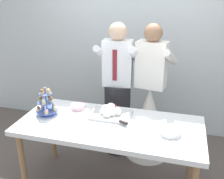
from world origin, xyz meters
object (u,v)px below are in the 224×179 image
object	(u,v)px
main_cake_tray	(111,112)
plate_stack	(170,131)
cupcake_stand	(47,104)
round_cake	(78,107)
person_groom	(117,98)
person_bride	(149,112)
dessert_table	(110,130)

from	to	relation	value
main_cake_tray	plate_stack	xyz separation A→B (m)	(0.62, -0.21, -0.01)
cupcake_stand	round_cake	distance (m)	0.34
plate_stack	person_groom	world-z (taller)	person_groom
round_cake	person_bride	distance (m)	0.90
dessert_table	round_cake	bearing A→B (deg)	153.57
round_cake	person_bride	size ratio (longest dim) A/B	0.14
cupcake_stand	dessert_table	bearing A→B (deg)	-1.60
cupcake_stand	round_cake	size ratio (longest dim) A/B	1.27
cupcake_stand	main_cake_tray	bearing A→B (deg)	12.74
cupcake_stand	plate_stack	bearing A→B (deg)	-2.75
cupcake_stand	person_bride	distance (m)	1.24
dessert_table	plate_stack	distance (m)	0.59
main_cake_tray	person_bride	bearing A→B (deg)	59.42
person_groom	round_cake	bearing A→B (deg)	-122.93
round_cake	person_bride	xyz separation A→B (m)	(0.71, 0.52, -0.22)
main_cake_tray	round_cake	bearing A→B (deg)	173.75
cupcake_stand	main_cake_tray	xyz separation A→B (m)	(0.65, 0.15, -0.07)
main_cake_tray	plate_stack	bearing A→B (deg)	-18.56
dessert_table	person_groom	world-z (taller)	person_groom
plate_stack	person_bride	distance (m)	0.85
round_cake	person_groom	world-z (taller)	person_groom
round_cake	person_groom	distance (m)	0.59
main_cake_tray	person_bride	world-z (taller)	person_bride
dessert_table	main_cake_tray	bearing A→B (deg)	102.48
plate_stack	cupcake_stand	bearing A→B (deg)	177.25
round_cake	person_groom	size ratio (longest dim) A/B	0.14
dessert_table	main_cake_tray	distance (m)	0.21
main_cake_tray	plate_stack	distance (m)	0.65
main_cake_tray	round_cake	distance (m)	0.38
person_groom	person_bride	size ratio (longest dim) A/B	1.00
plate_stack	person_groom	xyz separation A→B (m)	(-0.68, 0.74, -0.06)
cupcake_stand	person_bride	world-z (taller)	person_bride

